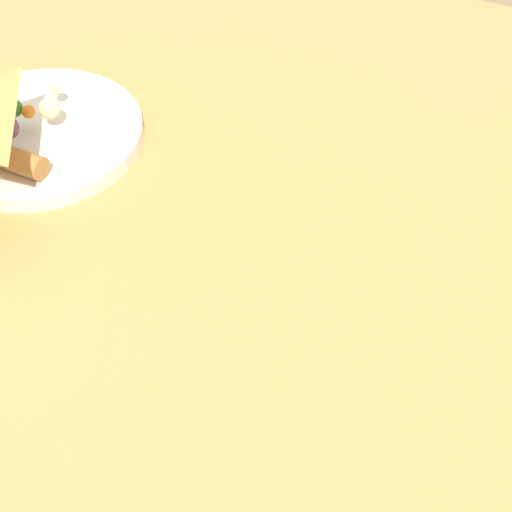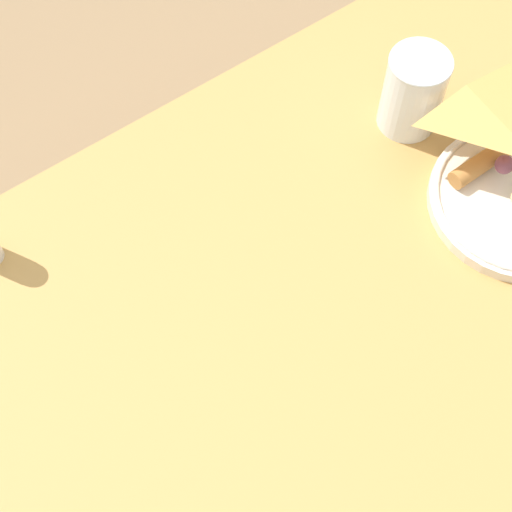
% 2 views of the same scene
% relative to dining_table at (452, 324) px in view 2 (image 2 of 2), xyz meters
% --- Properties ---
extents(ground_plane, '(6.00, 6.00, 0.00)m').
position_rel_dining_table_xyz_m(ground_plane, '(0.00, 0.00, -0.64)').
color(ground_plane, '#997A56').
extents(dining_table, '(1.24, 0.87, 0.73)m').
position_rel_dining_table_xyz_m(dining_table, '(0.00, 0.00, 0.00)').
color(dining_table, tan).
rests_on(dining_table, ground_plane).
extents(milk_glass, '(0.08, 0.08, 0.11)m').
position_rel_dining_table_xyz_m(milk_glass, '(0.10, 0.23, 0.15)').
color(milk_glass, white).
rests_on(milk_glass, dining_table).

